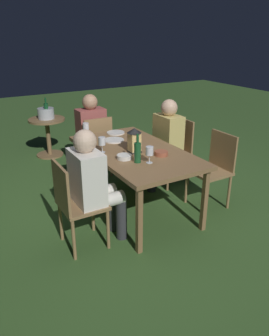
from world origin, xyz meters
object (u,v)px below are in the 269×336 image
person_in_cream (94,182)px  wine_glass_b (150,152)px  ice_bucket (46,113)px  chair_side_right_a (75,202)px  person_in_rust (90,130)px  lantern_centerpiece (134,139)px  person_in_mustard (164,140)px  green_bottle_on_table (138,152)px  dining_table (134,154)px  chair_head_far (96,144)px  side_table (48,131)px  plate_b (114,140)px  chair_side_left_b (176,148)px  plate_a (116,133)px  chair_side_left_a (214,166)px  wine_glass_c (102,142)px  bowl_bread (124,157)px  wine_glass_a (131,138)px  wine_glass_d (86,127)px

person_in_cream → wine_glass_b: (-0.04, -0.58, 0.21)m
ice_bucket → wine_glass_b: bearing=-174.5°
chair_side_right_a → ice_bucket: size_ratio=2.53×
ice_bucket → person_in_rust: bearing=-161.8°
lantern_centerpiece → person_in_cream: bearing=116.3°
person_in_mustard → green_bottle_on_table: person_in_mustard is taller
dining_table → chair_head_far: (1.07, 0.00, -0.19)m
person_in_rust → side_table: bearing=18.1°
side_table → plate_b: bearing=-171.7°
plate_b → side_table: (1.86, 0.27, -0.32)m
chair_side_left_b → plate_a: (0.29, 0.74, 0.25)m
chair_side_left_a → lantern_centerpiece: size_ratio=3.28×
wine_glass_c → bowl_bread: size_ratio=1.10×
side_table → chair_side_left_a: bearing=-155.9°
person_in_cream → wine_glass_a: 0.82m
wine_glass_c → wine_glass_d: size_ratio=1.00×
person_in_cream → plate_a: person_in_cream is taller
wine_glass_a → plate_b: (0.32, 0.06, -0.11)m
chair_head_far → green_bottle_on_table: (-1.41, 0.16, 0.35)m
chair_side_left_b → wine_glass_c: bearing=102.8°
lantern_centerpiece → wine_glass_b: 0.35m
green_bottle_on_table → wine_glass_b: 0.12m
person_in_mustard → bowl_bread: 1.05m
dining_table → green_bottle_on_table: size_ratio=5.67×
person_in_mustard → plate_b: (0.03, 0.71, 0.10)m
green_bottle_on_table → dining_table: bearing=-25.6°
chair_side_left_a → green_bottle_on_table: bearing=88.4°
side_table → person_in_cream: bearing=172.9°
chair_side_right_a → chair_side_left_a: bearing=-90.0°
person_in_rust → wine_glass_c: size_ratio=6.80×
person_in_rust → plate_b: size_ratio=4.80×
plate_a → bowl_bread: 0.92m
green_bottle_on_table → person_in_rust: bearing=-5.8°
chair_side_right_a → wine_glass_b: bearing=-93.2°
wine_glass_a → plate_b: bearing=9.8°
person_in_mustard → plate_a: size_ratio=5.05×
chair_side_right_a → dining_table: bearing=-66.5°
person_in_mustard → green_bottle_on_table: size_ratio=3.96×
wine_glass_c → wine_glass_b: bearing=-152.0°
person_in_mustard → side_table: bearing=27.4°
wine_glass_a → chair_side_left_b: bearing=-70.8°
chair_side_left_a → bowl_bread: 1.13m
person_in_cream → chair_side_left_b: (0.74, -1.50, -0.15)m
plate_a → wine_glass_c: bearing=141.4°
person_in_mustard → green_bottle_on_table: 1.10m
person_in_mustard → wine_glass_d: 1.01m
wine_glass_b → wine_glass_d: size_ratio=1.00×
person_in_mustard → plate_b: size_ratio=4.80×
side_table → ice_bucket: size_ratio=1.82×
chair_side_left_a → wine_glass_d: bearing=45.4°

